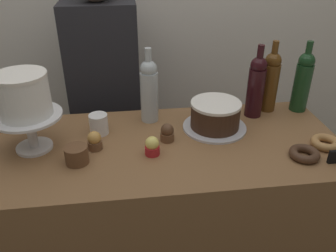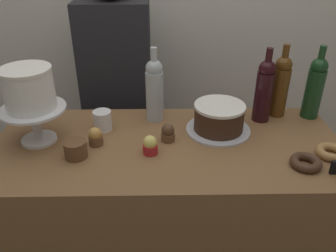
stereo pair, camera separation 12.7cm
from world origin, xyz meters
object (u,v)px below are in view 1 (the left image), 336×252
Objects in this scene: chocolate_round_cake at (215,114)px; wine_bottle_green at (303,81)px; wine_bottle_amber at (270,80)px; coffee_cup_ceramic at (99,124)px; white_layer_cake at (23,95)px; donut_chocolate at (304,154)px; cupcake_lemon at (152,146)px; donut_maple at (326,143)px; cupcake_chocolate at (166,133)px; cupcake_caramel at (95,141)px; barista_figure at (107,109)px; cake_stand_pedestal at (30,126)px; wine_bottle_clear at (149,90)px; wine_bottle_dark_red at (256,86)px; cookie_stack at (77,155)px.

wine_bottle_green reaches higher than chocolate_round_cake.
coffee_cup_ceramic is at bearing -170.61° from wine_bottle_amber.
coffee_cup_ceramic is at bearing 19.27° from white_layer_cake.
donut_chocolate is 0.81m from coffee_cup_ceramic.
coffee_cup_ceramic is (-0.20, 0.18, 0.01)m from cupcake_lemon.
wine_bottle_amber is (1.01, 0.21, -0.08)m from white_layer_cake.
chocolate_round_cake is 0.44m from donut_maple.
cupcake_lemon is 0.87× the size of coffee_cup_ceramic.
cupcake_lemon is at bearing -125.52° from cupcake_chocolate.
cupcake_caramel is 0.59m from barista_figure.
chocolate_round_cake is at bearing 18.76° from cupcake_chocolate.
white_layer_cake is 0.75m from chocolate_round_cake.
white_layer_cake is at bearing 0.00° from cake_stand_pedestal.
wine_bottle_clear is 0.20× the size of barista_figure.
white_layer_cake is at bearing 179.21° from cupcake_chocolate.
cupcake_chocolate is 0.87× the size of coffee_cup_ceramic.
wine_bottle_dark_red is at bearing -173.22° from wine_bottle_green.
cupcake_lemon is at bearing -17.11° from cupcake_caramel.
wine_bottle_green reaches higher than cookie_stack.
barista_figure reaches higher than donut_chocolate.
wine_bottle_dark_red reaches higher than chocolate_round_cake.
donut_maple is (1.12, -0.13, -0.21)m from white_layer_cake.
cake_stand_pedestal is at bearing 167.67° from cupcake_lemon.
white_layer_cake is 0.12× the size of barista_figure.
coffee_cup_ceramic is (-0.91, -0.11, -0.10)m from wine_bottle_green.
wine_bottle_clear is 2.91× the size of donut_maple.
chocolate_round_cake is at bearing 153.79° from donut_maple.
wine_bottle_clear is 0.70m from wine_bottle_green.
donut_chocolate is at bearing -19.98° from coffee_cup_ceramic.
wine_bottle_dark_red reaches higher than cake_stand_pedestal.
coffee_cup_ceramic is (0.07, 0.20, 0.01)m from cookie_stack.
donut_chocolate is (0.77, -0.16, -0.02)m from cupcake_caramel.
wine_bottle_dark_red is 0.56m from cupcake_lemon.
cookie_stack is (-0.27, -0.02, -0.00)m from cupcake_lemon.
coffee_cup_ceramic is (-0.76, 0.28, 0.03)m from donut_chocolate.
donut_maple is 0.07× the size of barista_figure.
donut_maple is at bearing -13.66° from coffee_cup_ceramic.
chocolate_round_cake is 0.69m from barista_figure.
wine_bottle_clear is at bearing 105.53° from cupcake_chocolate.
wine_bottle_dark_red reaches higher than donut_chocolate.
chocolate_round_cake is 0.48m from coffee_cup_ceramic.
barista_figure reaches higher than cupcake_caramel.
wine_bottle_dark_red is 0.20× the size of barista_figure.
wine_bottle_green is 2.91× the size of donut_maple.
cookie_stack is at bearing 174.94° from donut_chocolate.
wine_bottle_dark_red is 0.37m from donut_maple.
donut_chocolate is 0.07× the size of barista_figure.
cupcake_lemon is (-0.28, -0.16, -0.03)m from chocolate_round_cake.
cupcake_chocolate reaches higher than donut_chocolate.
wine_bottle_dark_red reaches higher than cookie_stack.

